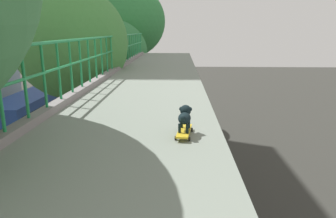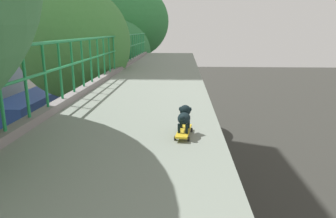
# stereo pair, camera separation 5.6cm
# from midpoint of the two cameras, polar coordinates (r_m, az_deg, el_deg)

# --- Properties ---
(overpass_deck) EXTENTS (2.80, 31.65, 0.47)m
(overpass_deck) POSITION_cam_midpoint_polar(r_m,az_deg,el_deg) (3.13, -14.18, -16.29)
(overpass_deck) COLOR gray
(overpass_deck) RESTS_ON bridge_pier
(car_green_fifth) EXTENTS (1.84, 4.23, 1.36)m
(car_green_fifth) POSITION_cam_midpoint_polar(r_m,az_deg,el_deg) (13.21, -27.61, -17.62)
(car_green_fifth) COLOR #186F3C
(car_green_fifth) RESTS_ON ground
(city_bus) EXTENTS (2.70, 11.52, 3.02)m
(city_bus) POSITION_cam_midpoint_polar(r_m,az_deg,el_deg) (24.65, -22.59, 0.34)
(city_bus) COLOR navy
(city_bus) RESTS_ON ground
(roadside_tree_mid) EXTENTS (3.99, 3.99, 8.87)m
(roadside_tree_mid) POSITION_cam_midpoint_polar(r_m,az_deg,el_deg) (11.55, -17.77, 11.34)
(roadside_tree_mid) COLOR brown
(roadside_tree_mid) RESTS_ON ground
(roadside_tree_far) EXTENTS (4.52, 4.52, 7.99)m
(roadside_tree_far) POSITION_cam_midpoint_polar(r_m,az_deg,el_deg) (20.02, -10.54, 10.28)
(roadside_tree_far) COLOR brown
(roadside_tree_far) RESTS_ON ground
(roadside_tree_farthest) EXTENTS (5.78, 5.78, 10.60)m
(roadside_tree_farthest) POSITION_cam_midpoint_polar(r_m,az_deg,el_deg) (23.25, -8.04, 15.81)
(roadside_tree_farthest) COLOR #4A3E31
(roadside_tree_farthest) RESTS_ON ground
(toy_skateboard) EXTENTS (0.25, 0.57, 0.08)m
(toy_skateboard) POSITION_cam_midpoint_polar(r_m,az_deg,el_deg) (4.00, 2.66, -4.17)
(toy_skateboard) COLOR gold
(toy_skateboard) RESTS_ON overpass_deck
(small_dog) EXTENTS (0.20, 0.41, 0.31)m
(small_dog) POSITION_cam_midpoint_polar(r_m,az_deg,el_deg) (3.96, 2.75, -1.31)
(small_dog) COLOR black
(small_dog) RESTS_ON toy_skateboard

